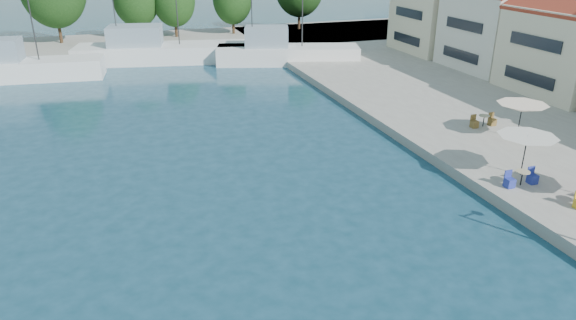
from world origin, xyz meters
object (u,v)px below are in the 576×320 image
object	(u,v)px
trawler_02	(20,68)
umbrella_white	(527,141)
trawler_03	(159,52)
trawler_04	(284,53)
umbrella_cream	(522,108)

from	to	relation	value
trawler_02	umbrella_white	xyz separation A→B (m)	(27.48, -32.83, 1.42)
trawler_03	umbrella_white	size ratio (longest dim) A/B	6.14
trawler_02	trawler_04	xyz separation A→B (m)	(25.06, -1.26, -0.00)
trawler_02	umbrella_white	distance (m)	42.83
trawler_02	umbrella_cream	bearing A→B (deg)	-35.77
trawler_04	umbrella_cream	world-z (taller)	trawler_04
trawler_03	umbrella_white	xyz separation A→B (m)	(14.70, -36.67, 1.42)
trawler_03	trawler_04	world-z (taller)	same
trawler_04	umbrella_white	xyz separation A→B (m)	(2.42, -31.57, 1.42)
umbrella_white	trawler_04	bearing A→B (deg)	94.38
trawler_03	umbrella_cream	bearing A→B (deg)	-48.94
trawler_04	umbrella_cream	distance (m)	27.75
umbrella_white	umbrella_cream	distance (m)	5.89
trawler_03	umbrella_cream	world-z (taller)	trawler_03
trawler_02	trawler_04	bearing A→B (deg)	3.53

